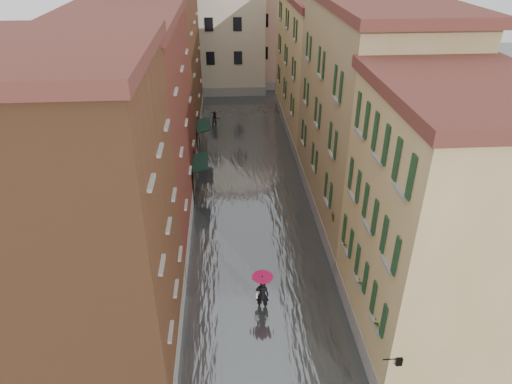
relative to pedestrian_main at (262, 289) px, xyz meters
name	(u,v)px	position (x,y,z in m)	size (l,w,h in m)	color
ground	(264,309)	(0.09, -0.04, -1.29)	(120.00, 120.00, 0.00)	slate
floodwater	(249,183)	(0.09, 12.96, -1.19)	(10.00, 60.00, 0.20)	#4B4F53
building_left_near	(88,230)	(-6.91, -2.04, 5.21)	(6.00, 8.00, 13.00)	brown
building_left_mid	(135,129)	(-6.91, 8.96, 4.96)	(6.00, 14.00, 12.50)	maroon
building_left_far	(161,56)	(-6.91, 23.96, 5.71)	(6.00, 16.00, 14.00)	brown
building_right_near	(439,232)	(7.09, -2.04, 4.46)	(6.00, 8.00, 11.50)	tan
building_right_mid	(366,119)	(7.09, 8.96, 5.21)	(6.00, 14.00, 13.00)	#98835C
building_right_far	(319,68)	(7.09, 23.96, 4.46)	(6.00, 16.00, 11.50)	tan
building_end_cream	(210,31)	(-2.91, 37.96, 5.21)	(12.00, 9.00, 13.00)	#C0B298
building_end_pink	(286,31)	(6.09, 39.96, 4.71)	(10.00, 9.00, 12.00)	tan
awning_near	(200,163)	(-3.39, 11.83, 1.18)	(1.09, 3.02, 2.80)	black
awning_far	(203,126)	(-3.39, 18.75, 1.18)	(1.09, 3.02, 2.80)	black
wall_lantern	(398,360)	(4.42, -6.04, 1.72)	(0.71, 0.22, 0.35)	black
window_planters	(356,258)	(4.21, -0.70, 2.22)	(0.59, 8.60, 0.84)	#955B30
pedestrian_main	(262,289)	(0.00, 0.00, 0.00)	(1.07, 1.07, 2.06)	black
pedestrian_far	(215,119)	(-2.49, 24.61, -0.49)	(0.78, 0.61, 1.61)	black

